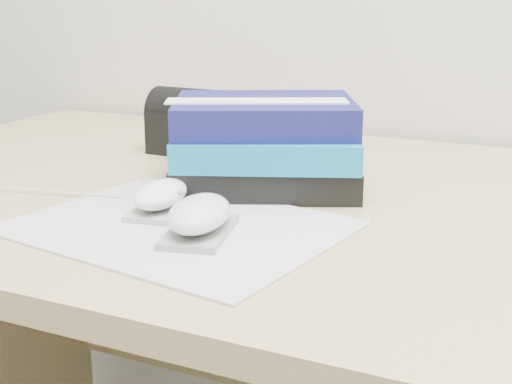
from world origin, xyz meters
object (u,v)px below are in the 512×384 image
at_px(mouse_rear, 160,197).
at_px(book_stack, 266,144).
at_px(desk, 373,349).
at_px(mouse_front, 199,217).
at_px(pouch, 189,122).

xyz_separation_m(mouse_rear, book_stack, (0.06, 0.16, 0.04)).
distance_m(mouse_rear, book_stack, 0.18).
distance_m(desk, mouse_front, 0.39).
distance_m(mouse_front, book_stack, 0.22).
relative_size(mouse_rear, book_stack, 0.37).
bearing_deg(pouch, desk, -13.33).
relative_size(mouse_rear, pouch, 0.91).
xyz_separation_m(mouse_front, book_stack, (-0.02, 0.21, 0.03)).
relative_size(desk, book_stack, 5.45).
relative_size(desk, mouse_rear, 14.73).
height_order(mouse_front, book_stack, book_stack).
relative_size(book_stack, pouch, 2.46).
distance_m(mouse_rear, pouch, 0.33).
bearing_deg(pouch, mouse_rear, -65.55).
height_order(mouse_rear, pouch, pouch).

